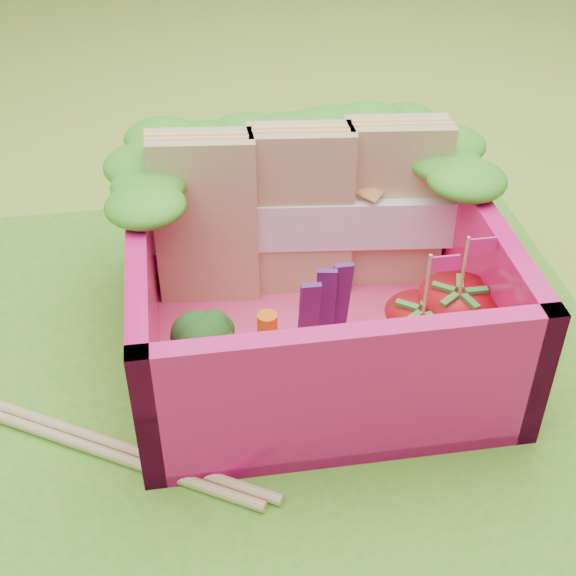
# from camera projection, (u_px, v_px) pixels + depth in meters

# --- Properties ---
(ground) EXTENTS (14.00, 14.00, 0.00)m
(ground) POSITION_uv_depth(u_px,v_px,m) (272.00, 387.00, 2.94)
(ground) COLOR #9ECC39
(ground) RESTS_ON ground
(placemat) EXTENTS (2.60, 2.60, 0.03)m
(placemat) POSITION_uv_depth(u_px,v_px,m) (272.00, 384.00, 2.93)
(placemat) COLOR #56B027
(placemat) RESTS_ON ground
(bento_floor) EXTENTS (1.30, 1.30, 0.05)m
(bento_floor) POSITION_uv_depth(u_px,v_px,m) (312.00, 332.00, 3.10)
(bento_floor) COLOR #FE407E
(bento_floor) RESTS_ON placemat
(bento_box) EXTENTS (1.30, 1.30, 0.55)m
(bento_box) POSITION_uv_depth(u_px,v_px,m) (313.00, 280.00, 2.95)
(bento_box) COLOR #E9136E
(bento_box) RESTS_ON placemat
(lettuce_ruffle) EXTENTS (1.43, 0.77, 0.11)m
(lettuce_ruffle) POSITION_uv_depth(u_px,v_px,m) (294.00, 143.00, 3.10)
(lettuce_ruffle) COLOR #1F941B
(lettuce_ruffle) RESTS_ON bento_box
(sandwich_stack) EXTENTS (1.26, 0.31, 0.69)m
(sandwich_stack) POSITION_uv_depth(u_px,v_px,m) (301.00, 212.00, 3.11)
(sandwich_stack) COLOR tan
(sandwich_stack) RESTS_ON bento_floor
(broccoli) EXTENTS (0.33, 0.33, 0.27)m
(broccoli) POSITION_uv_depth(u_px,v_px,m) (203.00, 346.00, 2.71)
(broccoli) COLOR #659D4B
(broccoli) RESTS_ON bento_floor
(carrot_sticks) EXTENTS (0.18, 0.19, 0.29)m
(carrot_sticks) POSITION_uv_depth(u_px,v_px,m) (254.00, 361.00, 2.72)
(carrot_sticks) COLOR orange
(carrot_sticks) RESTS_ON bento_floor
(purple_wedges) EXTENTS (0.20, 0.12, 0.38)m
(purple_wedges) POSITION_uv_depth(u_px,v_px,m) (325.00, 309.00, 2.87)
(purple_wedges) COLOR #3D1856
(purple_wedges) RESTS_ON bento_floor
(strawberry_left) EXTENTS (0.27, 0.27, 0.51)m
(strawberry_left) POSITION_uv_depth(u_px,v_px,m) (420.00, 340.00, 2.81)
(strawberry_left) COLOR red
(strawberry_left) RESTS_ON bento_floor
(strawberry_right) EXTENTS (0.28, 0.28, 0.52)m
(strawberry_right) POSITION_uv_depth(u_px,v_px,m) (455.00, 325.00, 2.87)
(strawberry_right) COLOR red
(strawberry_right) RESTS_ON bento_floor
(snap_peas) EXTENTS (0.33, 0.39, 0.05)m
(snap_peas) POSITION_uv_depth(u_px,v_px,m) (448.00, 331.00, 3.03)
(snap_peas) COLOR green
(snap_peas) RESTS_ON bento_floor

